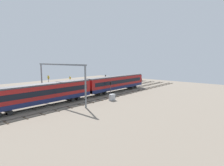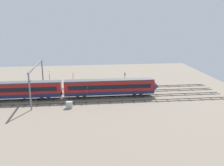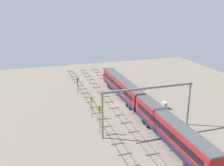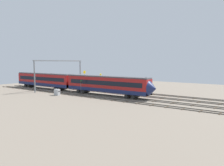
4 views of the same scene
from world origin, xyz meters
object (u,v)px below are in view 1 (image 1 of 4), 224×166
speed_sign_near_foreground (70,82)px  signal_light_trackside_departure (106,79)px  train (89,88)px  relay_cabinet (112,97)px  signal_light_trackside_approach (111,86)px  speed_sign_mid_trackside (49,82)px  overhead_gantry (60,73)px

speed_sign_near_foreground → signal_light_trackside_departure: (16.04, -0.00, -0.23)m
train → speed_sign_near_foreground: train is taller
speed_sign_near_foreground → relay_cabinet: bearing=-90.9°
signal_light_trackside_approach → relay_cabinet: bearing=-135.5°
speed_sign_mid_trackside → signal_light_trackside_departure: size_ratio=1.29×
overhead_gantry → signal_light_trackside_approach: overhead_gantry is taller
train → signal_light_trackside_departure: size_ratio=11.59×
train → signal_light_trackside_departure: bearing=30.7°
overhead_gantry → speed_sign_near_foreground: overhead_gantry is taller
signal_light_trackside_approach → signal_light_trackside_departure: bearing=47.5°
overhead_gantry → speed_sign_mid_trackside: 9.63m
speed_sign_mid_trackside → train: bearing=-63.0°
speed_sign_mid_trackside → signal_light_trackside_departure: (23.13, -0.18, -0.91)m
overhead_gantry → train: bearing=-13.2°
train → speed_sign_near_foreground: bearing=81.0°
overhead_gantry → speed_sign_near_foreground: size_ratio=3.83×
overhead_gantry → speed_sign_mid_trackside: overhead_gantry is taller
speed_sign_near_foreground → speed_sign_mid_trackside: bearing=178.6°
speed_sign_mid_trackside → signal_light_trackside_approach: 17.38m
signal_light_trackside_approach → relay_cabinet: 6.29m
overhead_gantry → speed_sign_mid_trackside: size_ratio=3.29×
overhead_gantry → relay_cabinet: (8.79, -8.59, -5.96)m
speed_sign_near_foreground → signal_light_trackside_approach: speed_sign_near_foreground is taller
overhead_gantry → speed_sign_near_foreground: 13.13m
overhead_gantry → signal_light_trackside_approach: bearing=-18.4°
signal_light_trackside_approach → relay_cabinet: size_ratio=2.51×
speed_sign_near_foreground → relay_cabinet: speed_sign_near_foreground is taller
overhead_gantry → relay_cabinet: overhead_gantry is taller
overhead_gantry → speed_sign_near_foreground: bearing=44.0°
speed_sign_near_foreground → relay_cabinet: size_ratio=3.11×
train → speed_sign_near_foreground: 10.64m
train → relay_cabinet: bearing=-78.6°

